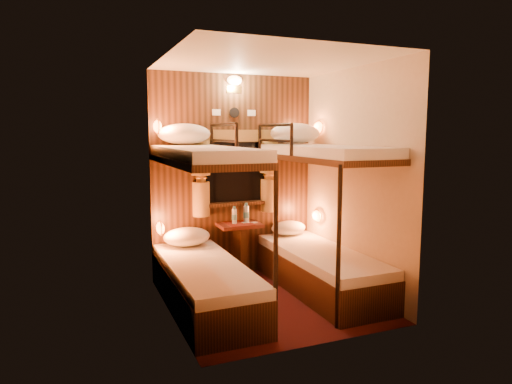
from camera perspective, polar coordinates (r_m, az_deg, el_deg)
name	(u,v)px	position (r m, az deg, el deg)	size (l,w,h in m)	color
floor	(268,301)	(4.82, 1.53, -13.42)	(2.10, 2.10, 0.00)	#3B1110
ceiling	(269,61)	(4.56, 1.64, 16.05)	(2.10, 2.10, 0.00)	silver
wall_back	(234,176)	(5.51, -2.82, 2.04)	(2.40, 2.40, 0.00)	#C6B293
wall_front	(322,199)	(3.61, 8.31, -0.87)	(2.40, 2.40, 0.00)	#C6B293
wall_left	(168,190)	(4.24, -10.89, 0.30)	(2.40, 2.40, 0.00)	#C6B293
wall_right	(353,181)	(5.02, 12.09, 1.36)	(2.40, 2.40, 0.00)	#C6B293
back_panel	(234,176)	(5.50, -2.76, 2.03)	(2.00, 0.03, 2.40)	black
bunk_left	(205,252)	(4.51, -6.43, -7.51)	(0.72, 1.90, 1.82)	black
bunk_right	(321,241)	(5.00, 8.09, -6.03)	(0.72, 1.90, 1.82)	black
window	(235,178)	(5.47, -2.66, 1.80)	(1.00, 0.12, 0.79)	black
curtains	(236,171)	(5.43, -2.54, 2.64)	(1.10, 0.22, 1.00)	olive
back_fixtures	(234,87)	(5.46, -2.71, 12.98)	(0.54, 0.09, 0.48)	black
reading_lamps	(244,175)	(5.18, -1.53, 2.15)	(2.00, 0.20, 1.25)	orange
table	(240,243)	(5.45, -2.06, -6.38)	(0.50, 0.34, 0.66)	maroon
bottle_left	(234,216)	(5.38, -2.72, -3.04)	(0.06, 0.06, 0.21)	#99BFE5
bottle_right	(246,214)	(5.45, -1.23, -2.77)	(0.07, 0.07, 0.24)	#99BFE5
sachet_a	(246,223)	(5.44, -1.30, -3.84)	(0.09, 0.07, 0.01)	silver
sachet_b	(254,222)	(5.45, -0.27, -3.83)	(0.08, 0.06, 0.01)	silver
pillow_lower_left	(187,237)	(5.19, -8.64, -5.54)	(0.52, 0.37, 0.21)	white
pillow_lower_right	(288,228)	(5.69, 4.07, -4.50)	(0.44, 0.32, 0.17)	white
pillow_upper_left	(184,134)	(5.08, -8.96, 7.18)	(0.58, 0.42, 0.23)	white
pillow_upper_right	(295,133)	(5.42, 4.93, 7.32)	(0.61, 0.44, 0.24)	white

